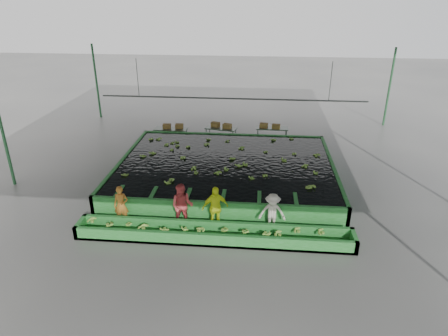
# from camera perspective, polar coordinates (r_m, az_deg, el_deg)

# --- Properties ---
(ground) EXTENTS (80.00, 80.00, 0.00)m
(ground) POSITION_cam_1_polar(r_m,az_deg,el_deg) (17.70, -0.15, -3.62)
(ground) COLOR slate
(ground) RESTS_ON ground
(shed_roof) EXTENTS (20.00, 22.00, 0.04)m
(shed_roof) POSITION_cam_1_polar(r_m,az_deg,el_deg) (16.00, -0.17, 12.44)
(shed_roof) COLOR gray
(shed_roof) RESTS_ON shed_posts
(shed_posts) EXTENTS (20.00, 22.00, 5.00)m
(shed_posts) POSITION_cam_1_polar(r_m,az_deg,el_deg) (16.68, -0.16, 4.00)
(shed_posts) COLOR #2A6438
(shed_posts) RESTS_ON ground
(flotation_tank) EXTENTS (10.00, 8.00, 0.90)m
(flotation_tank) POSITION_cam_1_polar(r_m,az_deg,el_deg) (18.85, 0.28, -0.29)
(flotation_tank) COLOR #2B8233
(flotation_tank) RESTS_ON ground
(tank_water) EXTENTS (9.70, 7.70, 0.00)m
(tank_water) POSITION_cam_1_polar(r_m,az_deg,el_deg) (18.68, 0.29, 0.83)
(tank_water) COLOR black
(tank_water) RESTS_ON flotation_tank
(sorting_trough) EXTENTS (10.00, 1.00, 0.50)m
(sorting_trough) POSITION_cam_1_polar(r_m,az_deg,el_deg) (14.49, -1.53, -9.35)
(sorting_trough) COLOR #2B8233
(sorting_trough) RESTS_ON ground
(cableway_rail) EXTENTS (0.08, 0.08, 14.00)m
(cableway_rail) POSITION_cam_1_polar(r_m,az_deg,el_deg) (21.30, 1.14, 9.89)
(cableway_rail) COLOR #59605B
(cableway_rail) RESTS_ON shed_roof
(rail_hanger_left) EXTENTS (0.04, 0.04, 2.00)m
(rail_hanger_left) POSITION_cam_1_polar(r_m,az_deg,el_deg) (22.01, -12.25, 12.49)
(rail_hanger_left) COLOR #59605B
(rail_hanger_left) RESTS_ON shed_roof
(rail_hanger_right) EXTENTS (0.04, 0.04, 2.00)m
(rail_hanger_right) POSITION_cam_1_polar(r_m,az_deg,el_deg) (21.31, 15.00, 11.86)
(rail_hanger_right) COLOR #59605B
(rail_hanger_right) RESTS_ON shed_roof
(worker_a) EXTENTS (0.59, 0.41, 1.54)m
(worker_a) POSITION_cam_1_polar(r_m,az_deg,el_deg) (15.67, -14.47, -5.18)
(worker_a) COLOR #BA7326
(worker_a) RESTS_ON ground
(worker_b) EXTENTS (0.88, 0.70, 1.75)m
(worker_b) POSITION_cam_1_polar(r_m,az_deg,el_deg) (15.02, -5.98, -5.39)
(worker_b) COLOR #CE4445
(worker_b) RESTS_ON ground
(worker_c) EXTENTS (1.09, 0.78, 1.72)m
(worker_c) POSITION_cam_1_polar(r_m,az_deg,el_deg) (14.85, -1.29, -5.69)
(worker_c) COLOR #E9FF1D
(worker_c) RESTS_ON ground
(worker_d) EXTENTS (0.99, 0.58, 1.52)m
(worker_d) POSITION_cam_1_polar(r_m,az_deg,el_deg) (14.83, 6.91, -6.35)
(worker_d) COLOR beige
(worker_d) RESTS_ON ground
(packing_table_left) EXTENTS (1.92, 0.84, 0.86)m
(packing_table_left) POSITION_cam_1_polar(r_m,az_deg,el_deg) (23.65, -7.55, 4.63)
(packing_table_left) COLOR #59605B
(packing_table_left) RESTS_ON ground
(packing_table_mid) EXTENTS (1.92, 1.09, 0.82)m
(packing_table_mid) POSITION_cam_1_polar(r_m,az_deg,el_deg) (23.67, -0.43, 4.82)
(packing_table_mid) COLOR #59605B
(packing_table_mid) RESTS_ON ground
(packing_table_right) EXTENTS (1.86, 0.76, 0.84)m
(packing_table_right) POSITION_cam_1_polar(r_m,az_deg,el_deg) (23.82, 6.84, 4.79)
(packing_table_right) COLOR #59605B
(packing_table_right) RESTS_ON ground
(box_stack_left) EXTENTS (1.20, 0.45, 0.25)m
(box_stack_left) POSITION_cam_1_polar(r_m,az_deg,el_deg) (23.54, -7.28, 5.66)
(box_stack_left) COLOR olive
(box_stack_left) RESTS_ON packing_table_left
(box_stack_mid) EXTENTS (1.28, 0.71, 0.27)m
(box_stack_mid) POSITION_cam_1_polar(r_m,az_deg,el_deg) (23.59, -0.39, 5.82)
(box_stack_mid) COLOR olive
(box_stack_mid) RESTS_ON packing_table_mid
(box_stack_right) EXTENTS (1.22, 0.53, 0.26)m
(box_stack_right) POSITION_cam_1_polar(r_m,az_deg,el_deg) (23.59, 6.55, 5.69)
(box_stack_right) COLOR olive
(box_stack_right) RESTS_ON packing_table_right
(floating_bananas) EXTENTS (9.08, 6.19, 0.12)m
(floating_bananas) POSITION_cam_1_polar(r_m,az_deg,el_deg) (19.42, 0.50, 1.76)
(floating_bananas) COLOR #80B73F
(floating_bananas) RESTS_ON tank_water
(trough_bananas) EXTENTS (9.04, 0.60, 0.12)m
(trough_bananas) POSITION_cam_1_polar(r_m,az_deg,el_deg) (14.41, -1.54, -8.85)
(trough_bananas) COLOR #80B73F
(trough_bananas) RESTS_ON sorting_trough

